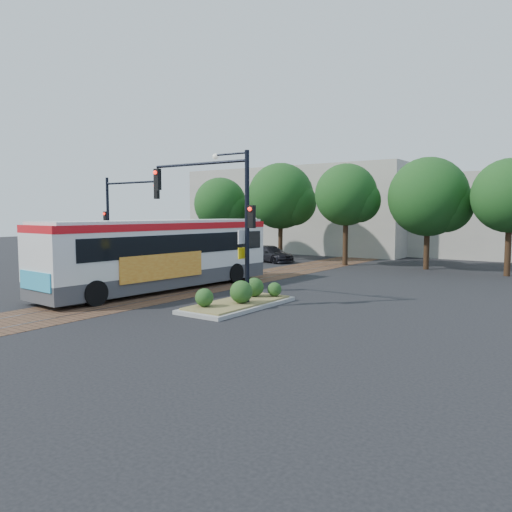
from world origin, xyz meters
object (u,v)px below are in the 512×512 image
Objects in this scene: officer at (150,260)px; signal_pole_left at (119,211)px; parked_car at (270,254)px; traffic_island at (240,298)px; city_bus at (162,251)px; signal_pole_main at (223,203)px.

signal_pole_left is at bearing -29.71° from officer.
officer is at bearing -175.76° from parked_car.
traffic_island is 12.37m from officer.
officer is at bearing 146.16° from city_bus.
city_bus is 6.77m from officer.
traffic_island is at bearing -5.36° from signal_pole_main.
signal_pole_left is at bearing 158.20° from city_bus.
signal_pole_left reaches higher than parked_car.
city_bus is 2.15× the size of signal_pole_left.
signal_pole_main reaches higher than city_bus.
officer is (-5.30, 4.08, -1.04)m from city_bus.
signal_pole_main is 3.49× the size of officer.
traffic_island is 14.50m from signal_pole_left.
signal_pole_left is (-7.40, 3.53, 1.96)m from city_bus.
signal_pole_left is 12.15m from parked_car.
parked_car is at bearing 106.55° from city_bus.
parked_car is (-9.09, 15.87, 0.29)m from traffic_island.
parked_car is at bearing 69.53° from signal_pole_left.
officer is at bearing 14.64° from signal_pole_left.
city_bus is 5.48m from signal_pole_main.
city_bus is at bearing 98.07° from officer.
traffic_island is (5.79, -1.36, -1.57)m from city_bus.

